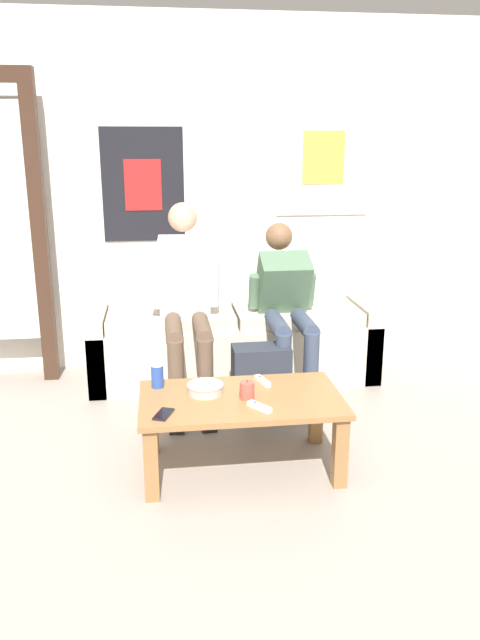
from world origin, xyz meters
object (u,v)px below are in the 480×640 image
(person_seated_adult, at_px, (186,296))
(ceramic_bowl, at_px, (205,388))
(game_controller_near_right, at_px, (262,381))
(person_seated_teen, at_px, (286,302))
(drink_can_blue, at_px, (157,376))
(coffee_table, at_px, (241,410))
(game_controller_near_left, at_px, (259,407))
(cell_phone, at_px, (164,414))
(pillar_candle, at_px, (247,390))
(couch, at_px, (233,336))
(backpack, at_px, (261,383))

(person_seated_adult, relative_size, ceramic_bowl, 6.66)
(person_seated_adult, distance_m, game_controller_near_right, 0.96)
(person_seated_adult, height_order, person_seated_teen, person_seated_adult)
(person_seated_adult, distance_m, drink_can_blue, 0.88)
(drink_can_blue, bearing_deg, person_seated_teen, 44.19)
(coffee_table, height_order, game_controller_near_left, game_controller_near_left)
(person_seated_adult, bearing_deg, cell_phone, -98.32)
(cell_phone, bearing_deg, game_controller_near_left, 1.27)
(game_controller_near_right, bearing_deg, pillar_candle, -119.43)
(person_seated_teen, distance_m, cell_phone, 1.50)
(drink_can_blue, bearing_deg, game_controller_near_right, -1.52)
(person_seated_adult, relative_size, person_seated_teen, 1.14)
(game_controller_near_left, xyz_separation_m, game_controller_near_right, (0.07, 0.34, 0.00))
(person_seated_teen, height_order, drink_can_blue, person_seated_teen)
(drink_can_blue, bearing_deg, cell_phone, -85.93)
(person_seated_adult, bearing_deg, drink_can_blue, -103.62)
(couch, distance_m, person_seated_teen, 0.57)
(cell_phone, bearing_deg, person_seated_adult, 81.68)
(cell_phone, bearing_deg, couch, 71.13)
(pillar_candle, height_order, drink_can_blue, drink_can_blue)
(couch, height_order, pillar_candle, couch)
(person_seated_teen, relative_size, pillar_candle, 11.10)
(person_seated_adult, bearing_deg, backpack, -39.99)
(drink_can_blue, xyz_separation_m, cell_phone, (0.03, -0.36, -0.06))
(coffee_table, relative_size, pillar_candle, 10.28)
(couch, xyz_separation_m, cell_phone, (-0.53, -1.54, 0.12))
(backpack, height_order, game_controller_near_left, backpack)
(couch, bearing_deg, ceramic_bowl, -103.18)
(game_controller_near_left, height_order, cell_phone, game_controller_near_left)
(person_seated_teen, bearing_deg, pillar_candle, -111.42)
(couch, xyz_separation_m, pillar_candle, (-0.10, -1.39, 0.15))
(person_seated_adult, height_order, backpack, person_seated_adult)
(person_seated_adult, height_order, game_controller_near_left, person_seated_adult)
(game_controller_near_left, distance_m, cell_phone, 0.47)
(coffee_table, height_order, drink_can_blue, drink_can_blue)
(backpack, bearing_deg, coffee_table, -108.51)
(couch, bearing_deg, person_seated_teen, -44.92)
(person_seated_teen, bearing_deg, drink_can_blue, -135.81)
(person_seated_adult, bearing_deg, game_controller_near_right, -66.13)
(couch, height_order, drink_can_blue, couch)
(coffee_table, relative_size, ceramic_bowl, 5.41)
(pillar_candle, distance_m, drink_can_blue, 0.51)
(coffee_table, relative_size, person_seated_teen, 0.93)
(ceramic_bowl, relative_size, game_controller_near_left, 1.42)
(game_controller_near_right, height_order, cell_phone, game_controller_near_right)
(couch, distance_m, cell_phone, 1.63)
(drink_can_blue, xyz_separation_m, game_controller_near_right, (0.57, -0.02, -0.05))
(coffee_table, bearing_deg, game_controller_near_left, -65.82)
(couch, height_order, game_controller_near_left, couch)
(drink_can_blue, bearing_deg, backpack, 35.07)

